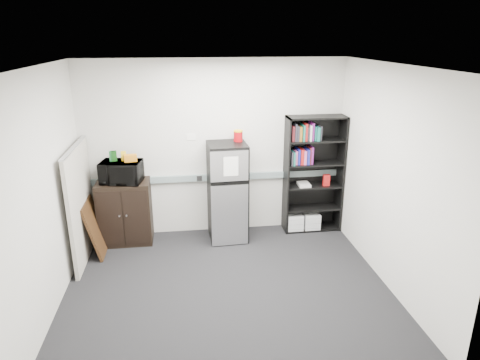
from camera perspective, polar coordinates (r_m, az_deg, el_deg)
The scene contains 18 objects.
floor at distance 5.52m, azimuth -1.64°, elevation -14.25°, with size 4.00×4.00×0.00m, color black.
wall_back at distance 6.58m, azimuth -3.40°, elevation 4.18°, with size 4.00×0.02×2.70m, color silver.
wall_right at distance 5.48m, azimuth 19.50°, elevation 0.07°, with size 0.02×3.50×2.70m, color silver.
wall_left at distance 5.12m, azimuth -24.64°, elevation -1.88°, with size 0.02×3.50×2.70m, color silver.
ceiling at distance 4.63m, azimuth -1.96°, elevation 14.97°, with size 4.00×3.50×0.02m, color white.
electrical_raceway at distance 6.68m, azimuth -3.30°, elevation 0.38°, with size 3.92×0.05×0.10m, color gray.
wall_note at distance 6.51m, azimuth -6.52°, elevation 5.74°, with size 0.14×0.00×0.10m, color white.
bookshelf at distance 6.79m, azimuth 9.58°, elevation 1.08°, with size 0.90×0.34×1.85m.
cubicle_partition at distance 6.26m, azimuth -20.44°, elevation -3.00°, with size 0.06×1.30×1.62m.
cabinet at distance 6.67m, azimuth -15.05°, elevation -4.16°, with size 0.77×0.51×0.96m.
microwave at distance 6.44m, azimuth -15.54°, elevation 1.04°, with size 0.57×0.39×0.32m, color black.
snack_box_a at distance 6.42m, azimuth -16.71°, elevation 3.07°, with size 0.07×0.05×0.15m, color #185527.
snack_box_b at distance 6.42m, azimuth -16.45°, elevation 3.08°, with size 0.07×0.05×0.15m, color #0C380D.
snack_box_c at distance 6.40m, azimuth -15.26°, elevation 3.10°, with size 0.07×0.05×0.14m, color gold.
snack_bag at distance 6.34m, azimuth -14.39°, elevation 2.85°, with size 0.18×0.10×0.10m, color #C77513.
refrigerator at distance 6.46m, azimuth -1.66°, elevation -1.63°, with size 0.59×0.62×1.51m.
coffee_can at distance 6.36m, azimuth -0.25°, elevation 6.01°, with size 0.14×0.14×0.18m.
framed_poster at distance 6.48m, azimuth -18.70°, elevation -5.94°, with size 0.24×0.63×0.80m.
Camera 1 is at (-0.47, -4.60, 3.01)m, focal length 32.00 mm.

